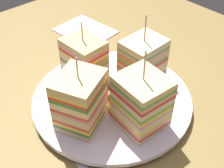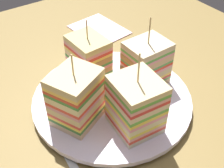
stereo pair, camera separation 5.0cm
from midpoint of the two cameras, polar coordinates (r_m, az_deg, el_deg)
The scene contains 8 objects.
ground_plane at distance 54.09cm, azimuth -2.67°, elevation -4.48°, with size 92.52×89.21×1.80cm, color olive.
plate at distance 52.80cm, azimuth -2.73°, elevation -3.08°, with size 28.11×28.11×1.54cm.
sandwich_wedge_0 at distance 45.61cm, azimuth -9.27°, elevation -3.32°, with size 8.71×9.25×12.67cm.
sandwich_wedge_1 at distance 44.86cm, azimuth 2.45°, elevation -3.69°, with size 7.91×7.31×13.96cm.
sandwich_wedge_2 at distance 53.35cm, azimuth 3.53°, elevation 4.20°, with size 6.04×7.41×13.35cm.
sandwich_wedge_3 at distance 54.28cm, azimuth -8.40°, elevation 4.33°, with size 7.65×6.03×11.80cm.
chip_pile at distance 51.16cm, azimuth -3.62°, elevation -2.71°, with size 6.42×6.25×1.73cm.
napkin at distance 73.82cm, azimuth -7.16°, elevation 10.14°, with size 13.17×10.22×0.50cm, color silver.
Camera 1 is at (28.20, -25.80, 37.45)cm, focal length 47.40 mm.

